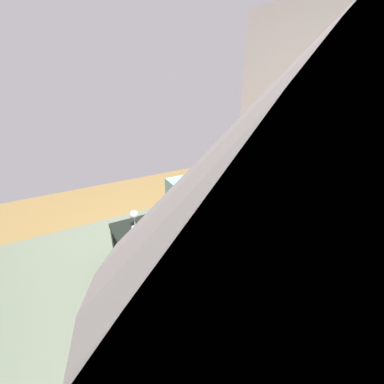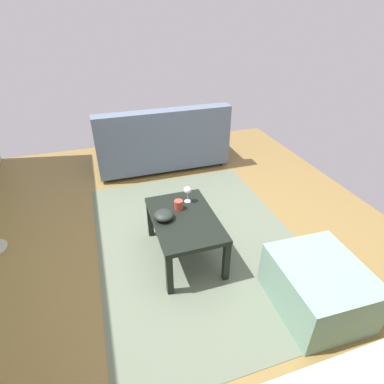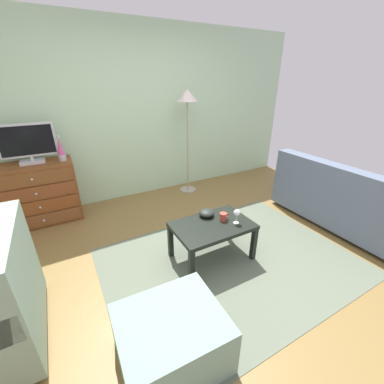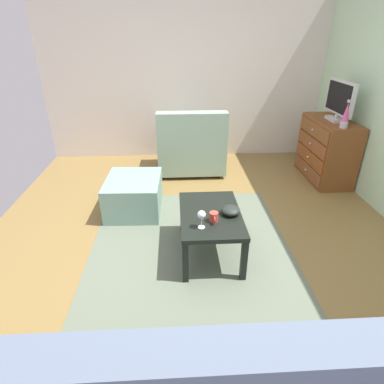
% 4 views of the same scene
% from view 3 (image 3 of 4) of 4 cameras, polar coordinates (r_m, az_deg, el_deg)
% --- Properties ---
extents(ground_plane, '(5.79, 4.61, 0.05)m').
position_cam_3_polar(ground_plane, '(2.86, 3.02, -15.23)').
color(ground_plane, olive).
extents(wall_accent_rear, '(5.79, 0.12, 2.58)m').
position_cam_3_polar(wall_accent_rear, '(4.12, -12.48, 16.97)').
color(wall_accent_rear, '#B3D7AF').
rests_on(wall_accent_rear, ground_plane).
extents(area_rug, '(2.60, 1.90, 0.01)m').
position_cam_3_polar(area_rug, '(2.81, 8.88, -15.65)').
color(area_rug, '#5F6856').
rests_on(area_rug, ground_plane).
extents(dresser, '(0.96, 0.49, 0.83)m').
position_cam_3_polar(dresser, '(3.88, -31.98, -0.32)').
color(dresser, brown).
rests_on(dresser, ground_plane).
extents(tv, '(0.64, 0.18, 0.49)m').
position_cam_3_polar(tv, '(3.71, -33.78, 9.41)').
color(tv, silver).
rests_on(tv, dresser).
extents(lava_lamp, '(0.09, 0.09, 0.33)m').
position_cam_3_polar(lava_lamp, '(3.65, -28.11, 8.64)').
color(lava_lamp, '#B7B7BC').
rests_on(lava_lamp, dresser).
extents(coffee_table, '(0.82, 0.54, 0.43)m').
position_cam_3_polar(coffee_table, '(2.64, 4.72, -8.47)').
color(coffee_table, black).
rests_on(coffee_table, ground_plane).
extents(wine_glass, '(0.07, 0.07, 0.16)m').
position_cam_3_polar(wine_glass, '(2.60, 10.33, -4.86)').
color(wine_glass, silver).
rests_on(wine_glass, coffee_table).
extents(mug, '(0.11, 0.08, 0.08)m').
position_cam_3_polar(mug, '(2.66, 7.26, -5.67)').
color(mug, '#B74033').
rests_on(mug, coffee_table).
extents(bowl_decorative, '(0.17, 0.17, 0.08)m').
position_cam_3_polar(bowl_decorative, '(2.72, 3.40, -4.85)').
color(bowl_decorative, '#212723').
rests_on(bowl_decorative, coffee_table).
extents(couch_large, '(0.85, 1.77, 0.86)m').
position_cam_3_polar(couch_large, '(3.84, 31.56, -1.71)').
color(couch_large, '#332319').
rests_on(couch_large, ground_plane).
extents(ottoman, '(0.72, 0.62, 0.39)m').
position_cam_3_polar(ottoman, '(1.96, -4.75, -30.70)').
color(ottoman, gray).
rests_on(ottoman, ground_plane).
extents(standing_lamp, '(0.32, 0.32, 1.67)m').
position_cam_3_polar(standing_lamp, '(4.03, -1.10, 19.36)').
color(standing_lamp, '#A59E8C').
rests_on(standing_lamp, ground_plane).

